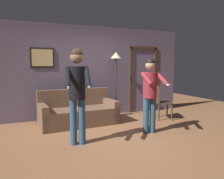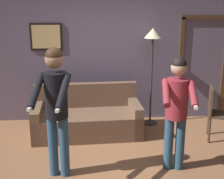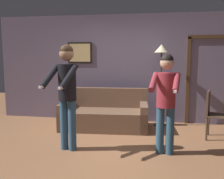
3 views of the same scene
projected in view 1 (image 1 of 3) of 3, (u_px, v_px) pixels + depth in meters
name	position (u px, v px, depth m)	size (l,w,h in m)	color
ground_plane	(110.00, 138.00, 4.47)	(12.00, 12.00, 0.00)	#936240
back_wall_assembly	(83.00, 72.00, 6.24)	(6.40, 0.10, 2.60)	slate
couch	(78.00, 113.00, 5.51)	(1.95, 0.96, 0.87)	brown
torchiere_lamp	(116.00, 63.00, 6.24)	(0.32, 0.32, 1.86)	#332D28
person_standing_left	(77.00, 87.00, 4.00)	(0.52, 0.69, 1.79)	#2D5377
person_standing_right	(150.00, 89.00, 4.71)	(0.50, 0.69, 1.63)	#2B506D
dining_chair_distant	(160.00, 100.00, 6.01)	(0.52, 0.52, 0.93)	#4C3828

